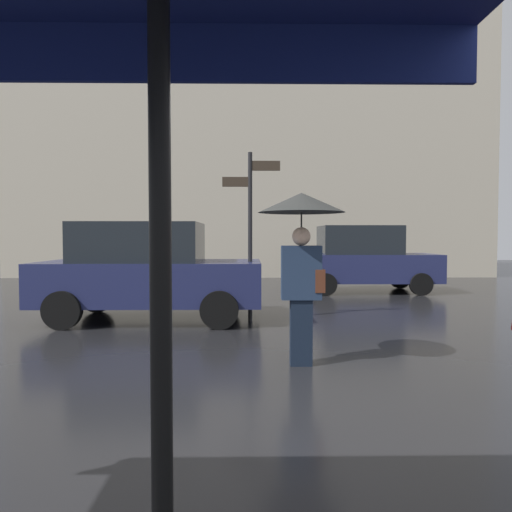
{
  "coord_description": "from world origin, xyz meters",
  "views": [
    {
      "loc": [
        -0.07,
        -2.61,
        1.57
      ],
      "look_at": [
        0.06,
        5.61,
        1.25
      ],
      "focal_mm": 32.86,
      "sensor_mm": 36.0,
      "label": 1
    }
  ],
  "objects_px": {
    "pedestrian_with_umbrella": "(302,230)",
    "parked_car_left": "(149,270)",
    "street_signpost": "(250,220)",
    "parked_car_right": "(363,259)"
  },
  "relations": [
    {
      "from": "parked_car_left",
      "to": "street_signpost",
      "type": "relative_size",
      "value": 1.3
    },
    {
      "from": "pedestrian_with_umbrella",
      "to": "street_signpost",
      "type": "bearing_deg",
      "value": -168.31
    },
    {
      "from": "parked_car_left",
      "to": "street_signpost",
      "type": "bearing_deg",
      "value": -9.75
    },
    {
      "from": "pedestrian_with_umbrella",
      "to": "street_signpost",
      "type": "height_order",
      "value": "street_signpost"
    },
    {
      "from": "pedestrian_with_umbrella",
      "to": "parked_car_left",
      "type": "relative_size",
      "value": 0.51
    },
    {
      "from": "parked_car_right",
      "to": "parked_car_left",
      "type": "bearing_deg",
      "value": 48.23
    },
    {
      "from": "parked_car_right",
      "to": "street_signpost",
      "type": "height_order",
      "value": "street_signpost"
    },
    {
      "from": "pedestrian_with_umbrella",
      "to": "street_signpost",
      "type": "distance_m",
      "value": 3.15
    },
    {
      "from": "pedestrian_with_umbrella",
      "to": "parked_car_right",
      "type": "xyz_separation_m",
      "value": [
        2.66,
        7.77,
        -0.71
      ]
    },
    {
      "from": "pedestrian_with_umbrella",
      "to": "parked_car_right",
      "type": "distance_m",
      "value": 8.24
    }
  ]
}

